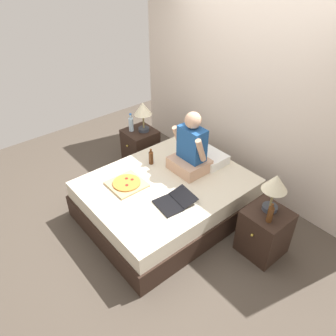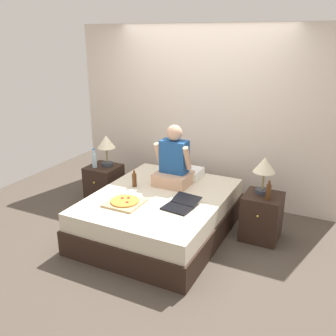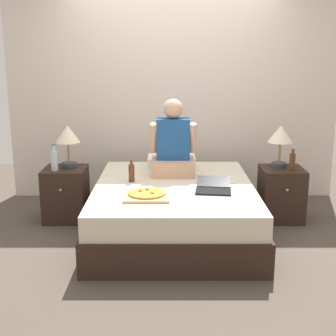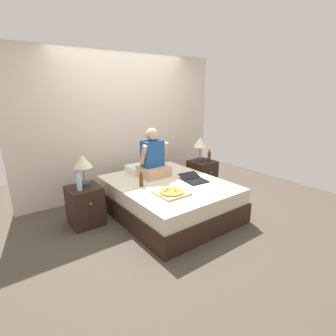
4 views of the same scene
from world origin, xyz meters
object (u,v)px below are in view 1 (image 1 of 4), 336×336
bed (166,198)px  water_bottle (131,124)px  beer_bottle_on_bed (151,158)px  lamp_on_right_nightstand (275,185)px  pizza_box (127,184)px  lamp_on_left_nightstand (143,111)px  beer_bottle (270,214)px  person_seated (191,150)px  nightstand_left (141,147)px  nightstand_right (264,232)px  laptop (173,202)px

bed → water_bottle: bearing=164.3°
water_bottle → beer_bottle_on_bed: water_bottle is taller
lamp_on_right_nightstand → pizza_box: 1.67m
lamp_on_left_nightstand → pizza_box: (0.86, -0.89, -0.36)m
pizza_box → beer_bottle: bearing=26.8°
lamp_on_right_nightstand → beer_bottle_on_bed: lamp_on_right_nightstand is taller
water_bottle → lamp_on_right_nightstand: 2.36m
bed → beer_bottle_on_bed: 0.55m
person_seated → nightstand_left: bearing=177.8°
person_seated → pizza_box: bearing=-106.7°
nightstand_left → beer_bottle_on_bed: (0.73, -0.35, 0.32)m
nightstand_left → lamp_on_left_nightstand: (0.04, 0.05, 0.61)m
lamp_on_right_nightstand → bed: bearing=-156.6°
lamp_on_left_nightstand → beer_bottle_on_bed: 0.85m
lamp_on_left_nightstand → nightstand_right: 2.34m
lamp_on_left_nightstand → person_seated: size_ratio=0.58×
lamp_on_left_nightstand → person_seated: (1.10, -0.09, -0.09)m
bed → nightstand_left: bearing=159.3°
lamp_on_left_nightstand → laptop: size_ratio=1.00×
person_seated → pizza_box: 0.87m
water_bottle → laptop: 1.69m
lamp_on_right_nightstand → beer_bottle_on_bed: bearing=-165.6°
beer_bottle_on_bed → nightstand_left: bearing=154.8°
water_bottle → beer_bottle: bearing=-0.2°
lamp_on_right_nightstand → beer_bottle_on_bed: size_ratio=2.05×
lamp_on_left_nightstand → laptop: lamp_on_left_nightstand is taller
nightstand_right → person_seated: (-1.16, -0.04, 0.52)m
water_bottle → beer_bottle_on_bed: size_ratio=1.25×
bed → water_bottle: (-1.23, 0.35, 0.42)m
beer_bottle → laptop: beer_bottle is taller
nightstand_right → bed: bearing=-159.3°
nightstand_left → nightstand_right: (2.30, 0.00, 0.00)m
lamp_on_left_nightstand → laptop: bearing=-25.0°
water_bottle → lamp_on_left_nightstand: bearing=49.4°
nightstand_right → beer_bottle: bearing=-55.0°
lamp_on_right_nightstand → beer_bottle: (0.10, -0.15, -0.23)m
bed → nightstand_left: nightstand_left is taller
laptop → pizza_box: bearing=-161.4°
lamp_on_right_nightstand → pizza_box: size_ratio=1.12×
nightstand_left → water_bottle: size_ratio=2.04×
lamp_on_right_nightstand → laptop: (-0.76, -0.69, -0.36)m
bed → laptop: bearing=-29.2°
beer_bottle_on_bed → bed: bearing=-12.1°
nightstand_right → lamp_on_right_nightstand: size_ratio=1.25×
bed → laptop: size_ratio=4.35×
pizza_box → beer_bottle_on_bed: (-0.17, 0.49, 0.07)m
lamp_on_left_nightstand → pizza_box: lamp_on_left_nightstand is taller
bed → lamp_on_right_nightstand: (1.12, 0.49, 0.64)m
beer_bottle → water_bottle: bearing=179.8°
nightstand_right → beer_bottle: beer_bottle is taller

